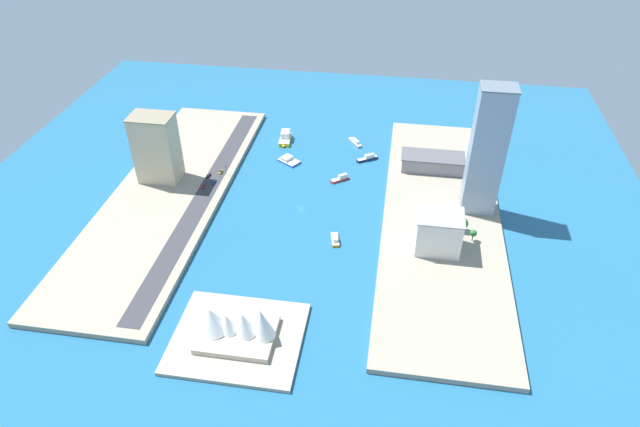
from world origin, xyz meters
The scene contains 22 objects.
ground_plane centered at (0.00, 0.00, 0.00)m, with size 440.00×440.00×0.00m, color #23668E.
quay_west centered at (-86.79, 0.00, 1.60)m, with size 70.00×240.00×3.21m, color #9E937F.
quay_east centered at (86.79, 0.00, 1.60)m, with size 70.00×240.00×3.21m, color #9E937F.
peninsula_point centered at (10.19, 109.65, 1.00)m, with size 61.04×52.32×2.00m, color #A89E89.
road_strip centered at (62.88, 0.00, 3.28)m, with size 11.86×228.00×0.15m, color #38383D.
ferry_yellow_fast centered at (27.40, -83.41, 2.74)m, with size 9.35×20.46×7.13m.
catamaran_blue centered at (19.03, -54.05, 1.33)m, with size 17.64×15.83×3.71m.
yacht_sleek_gray centered at (-24.89, -87.40, 1.43)m, with size 11.53×14.62×3.88m.
water_taxi_orange centered at (-25.62, 29.31, 1.33)m, with size 6.73×13.80×3.87m.
tugboat_red centered at (-20.52, -35.69, 1.43)m, with size 12.71×10.84×4.10m.
patrol_launch_navy centered at (-36.30, -65.13, 1.58)m, with size 15.63×11.29×4.34m.
tower_tall_glass centered at (-107.67, -12.32, 43.28)m, with size 20.47×15.54×80.09m.
hotel_broad_white centered at (-83.19, 30.44, 14.60)m, with size 25.32×20.50×22.72m.
office_block_beige centered at (97.10, -15.05, 26.04)m, with size 27.15×18.99×45.60m.
warehouse_low_gray centered at (-80.99, -55.31, 8.33)m, with size 42.61×18.73×10.19m.
pickup_red centered at (66.64, -8.97, 4.19)m, with size 1.83×4.42×1.74m.
suv_black centered at (67.09, -21.95, 4.11)m, with size 2.04×4.74×1.56m.
taxi_yellow_cab centered at (60.42, -27.50, 4.15)m, with size 1.94×4.75×1.64m.
hatchback_blue centered at (61.09, -14.40, 4.13)m, with size 2.08×4.89×1.55m.
traffic_light_waterfront centered at (56.03, -26.29, 7.55)m, with size 0.36×0.36×6.50m.
opera_landmark centered at (10.80, 109.65, 8.99)m, with size 37.65×27.58×19.76m.
park_tree_cluster centered at (-98.89, 13.85, 8.60)m, with size 10.96×13.93×8.70m.
Camera 1 is at (-55.91, 279.39, 204.58)m, focal length 31.32 mm.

